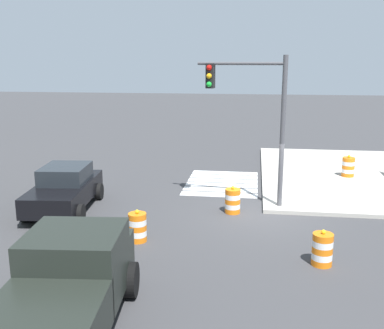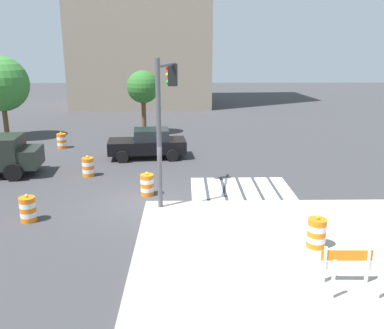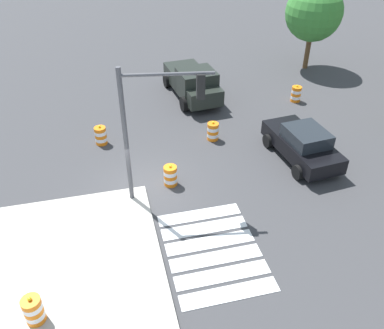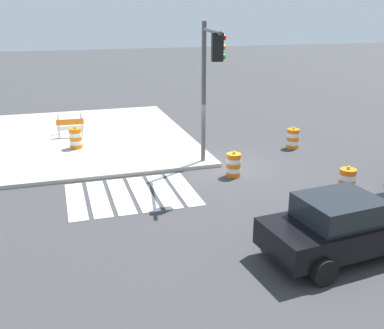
% 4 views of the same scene
% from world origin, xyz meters
% --- Properties ---
extents(ground_plane, '(120.00, 120.00, 0.00)m').
position_xyz_m(ground_plane, '(0.00, 0.00, 0.00)').
color(ground_plane, '#38383A').
extents(sidewalk_corner, '(12.00, 12.00, 0.15)m').
position_xyz_m(sidewalk_corner, '(6.00, -6.00, 0.07)').
color(sidewalk_corner, '#ADA89E').
rests_on(sidewalk_corner, ground).
extents(crosswalk_stripes, '(4.35, 3.20, 0.02)m').
position_xyz_m(crosswalk_stripes, '(4.00, 1.80, 0.01)').
color(crosswalk_stripes, silver).
rests_on(crosswalk_stripes, ground).
extents(sports_car, '(4.46, 2.46, 1.63)m').
position_xyz_m(sports_car, '(-0.52, 7.34, 0.81)').
color(sports_car, black).
rests_on(sports_car, ground).
extents(traffic_barrel_near_corner, '(0.56, 0.56, 1.02)m').
position_xyz_m(traffic_barrel_near_corner, '(-3.13, 3.87, 0.45)').
color(traffic_barrel_near_corner, orange).
rests_on(traffic_barrel_near_corner, ground).
extents(traffic_barrel_median_near, '(0.56, 0.56, 1.02)m').
position_xyz_m(traffic_barrel_median_near, '(-0.05, 1.12, 0.45)').
color(traffic_barrel_median_near, orange).
rests_on(traffic_barrel_median_near, ground).
extents(traffic_barrel_median_far, '(0.56, 0.56, 1.02)m').
position_xyz_m(traffic_barrel_median_far, '(-4.05, -1.53, 0.45)').
color(traffic_barrel_median_far, orange).
rests_on(traffic_barrel_median_far, ground).
extents(traffic_barrel_on_sidewalk, '(0.56, 0.56, 1.02)m').
position_xyz_m(traffic_barrel_on_sidewalk, '(5.49, -3.98, 0.60)').
color(traffic_barrel_on_sidewalk, orange).
rests_on(traffic_barrel_on_sidewalk, sidewalk_corner).
extents(construction_barricade, '(1.30, 0.81, 1.00)m').
position_xyz_m(construction_barricade, '(5.63, -6.10, 0.72)').
color(construction_barricade, silver).
rests_on(construction_barricade, sidewalk_corner).
extents(traffic_light_pole, '(0.74, 3.26, 5.50)m').
position_xyz_m(traffic_light_pole, '(0.78, 0.52, 3.91)').
color(traffic_light_pole, '#4C4C51').
rests_on(traffic_light_pole, sidewalk_corner).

